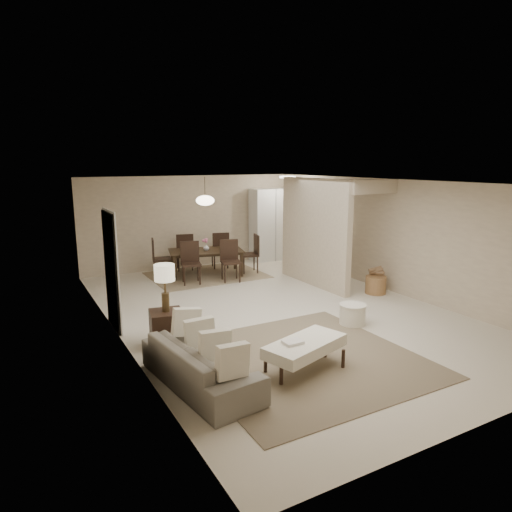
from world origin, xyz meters
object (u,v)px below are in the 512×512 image
side_table (167,328)px  round_pouf (352,314)px  pantry_cabinet (271,225)px  ottoman_bench (305,347)px  sofa (200,365)px  dining_table (207,263)px  wicker_basket (376,285)px

side_table → round_pouf: side_table is taller
pantry_cabinet → ottoman_bench: size_ratio=1.56×
pantry_cabinet → ottoman_bench: 7.42m
sofa → round_pouf: sofa is taller
pantry_cabinet → dining_table: pantry_cabinet is taller
sofa → dining_table: dining_table is taller
pantry_cabinet → wicker_basket: pantry_cabinet is taller
side_table → round_pouf: (3.20, -0.73, -0.09)m
ottoman_bench → dining_table: 5.80m
pantry_cabinet → ottoman_bench: pantry_cabinet is taller
round_pouf → dining_table: dining_table is taller
round_pouf → wicker_basket: size_ratio=1.05×
dining_table → wicker_basket: bearing=-37.5°
sofa → dining_table: 5.92m
side_table → wicker_basket: size_ratio=1.21×
dining_table → pantry_cabinet: bearing=33.7°
sofa → wicker_basket: bearing=-74.6°
sofa → ottoman_bench: bearing=-109.0°
ottoman_bench → wicker_basket: size_ratio=2.97×
side_table → dining_table: size_ratio=0.30×
sofa → ottoman_bench: (1.44, -0.30, 0.06)m
sofa → ottoman_bench: 1.47m
pantry_cabinet → dining_table: bearing=-160.6°
side_table → wicker_basket: side_table is taller
pantry_cabinet → side_table: pantry_cabinet is taller
pantry_cabinet → sofa: size_ratio=1.05×
round_pouf → wicker_basket: 2.17m
sofa → pantry_cabinet: bearing=-44.6°
sofa → round_pouf: 3.35m
pantry_cabinet → dining_table: size_ratio=1.14×
side_table → wicker_basket: bearing=6.3°
ottoman_bench → side_table: (-1.39, 1.83, -0.08)m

